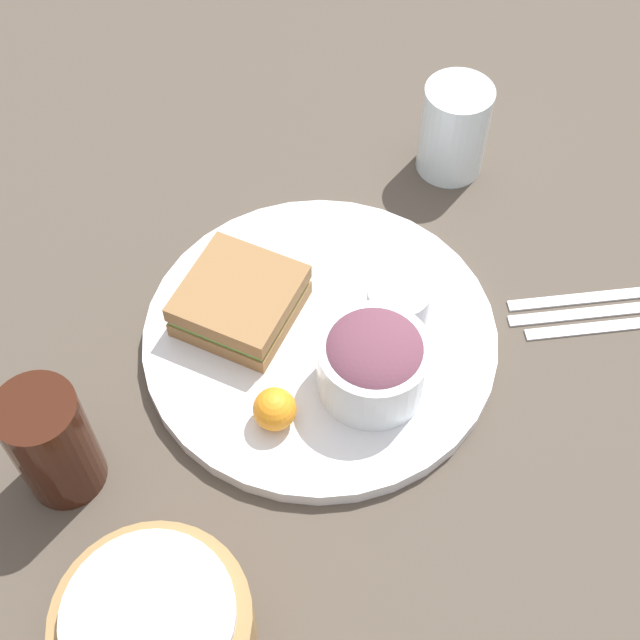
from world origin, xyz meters
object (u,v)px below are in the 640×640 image
(salad_bowl, at_px, (373,361))
(dressing_cup, at_px, (398,302))
(plate, at_px, (320,337))
(sandwich, at_px, (240,301))
(drink_glass, at_px, (52,443))
(bread_basket, at_px, (155,628))
(fork, at_px, (589,297))
(water_glass, at_px, (454,129))
(knife, at_px, (595,312))
(spoon, at_px, (600,327))

(salad_bowl, xyz_separation_m, dressing_cup, (0.01, -0.08, -0.02))
(plate, relative_size, sandwich, 3.13)
(sandwich, distance_m, drink_glass, 0.22)
(plate, bearing_deg, bread_basket, 88.79)
(fork, distance_m, water_glass, 0.23)
(knife, distance_m, water_glass, 0.25)
(spoon, bearing_deg, salad_bowl, -169.38)
(spoon, bearing_deg, drink_glass, -169.65)
(plate, height_order, sandwich, sandwich)
(drink_glass, bearing_deg, sandwich, -109.17)
(plate, relative_size, knife, 1.95)
(salad_bowl, relative_size, fork, 0.61)
(bread_basket, relative_size, spoon, 1.02)
(sandwich, distance_m, bread_basket, 0.31)
(water_glass, bearing_deg, drink_glass, 68.74)
(plate, xyz_separation_m, salad_bowl, (-0.07, 0.03, 0.05))
(plate, relative_size, bread_basket, 2.23)
(water_glass, bearing_deg, fork, 146.84)
(salad_bowl, xyz_separation_m, bread_basket, (0.07, 0.27, -0.02))
(salad_bowl, bearing_deg, drink_glass, 39.99)
(dressing_cup, bearing_deg, water_glass, -85.10)
(sandwich, distance_m, fork, 0.35)
(fork, bearing_deg, bread_basket, -146.92)
(salad_bowl, height_order, knife, salad_bowl)
(salad_bowl, xyz_separation_m, water_glass, (0.02, -0.31, -0.00))
(dressing_cup, bearing_deg, fork, -148.51)
(knife, bearing_deg, dressing_cup, 176.39)
(sandwich, distance_m, spoon, 0.35)
(fork, height_order, water_glass, water_glass)
(spoon, bearing_deg, bread_basket, -150.40)
(salad_bowl, distance_m, dressing_cup, 0.08)
(plate, height_order, water_glass, water_glass)
(drink_glass, relative_size, bread_basket, 0.80)
(spoon, bearing_deg, plate, 176.23)
(dressing_cup, relative_size, spoon, 0.40)
(drink_glass, relative_size, knife, 0.70)
(plate, height_order, fork, plate)
(sandwich, relative_size, fork, 0.65)
(drink_glass, bearing_deg, bread_basket, 146.70)
(plate, relative_size, drink_glass, 2.79)
(fork, bearing_deg, dressing_cup, -178.38)
(salad_bowl, relative_size, knife, 0.58)
(plate, height_order, bread_basket, bread_basket)
(bread_basket, height_order, water_glass, water_glass)
(knife, bearing_deg, spoon, -90.00)
(bread_basket, xyz_separation_m, fork, (-0.23, -0.46, -0.03))
(dressing_cup, distance_m, water_glass, 0.23)
(plate, distance_m, sandwich, 0.08)
(sandwich, relative_size, drink_glass, 0.89)
(salad_bowl, distance_m, spoon, 0.24)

